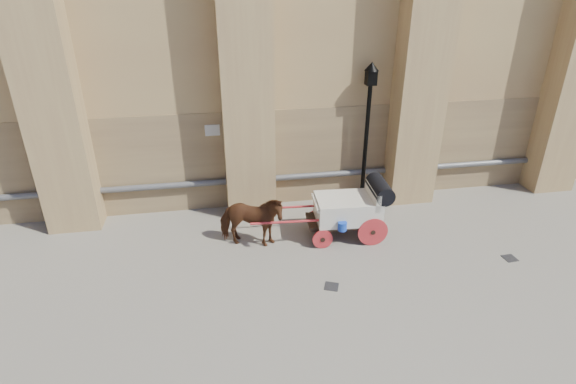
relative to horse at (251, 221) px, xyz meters
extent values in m
plane|color=#6C655B|center=(1.19, -1.64, -0.74)|extent=(90.00, 90.00, 0.00)
cube|color=#967C51|center=(3.19, 2.51, 0.76)|extent=(44.00, 0.35, 3.00)
cylinder|color=#59595B|center=(3.19, 2.24, 0.16)|extent=(42.00, 0.18, 0.18)
cube|color=beige|center=(-0.81, 2.33, 1.76)|extent=(0.42, 0.04, 0.32)
imported|color=brown|center=(0.00, 0.00, 0.00)|extent=(1.90, 1.25, 1.47)
cube|color=black|center=(2.53, 0.06, -0.25)|extent=(2.02, 1.02, 0.11)
cube|color=beige|center=(2.61, 0.06, 0.11)|extent=(1.76, 1.22, 0.62)
cube|color=beige|center=(3.28, 0.01, 0.47)|extent=(0.21, 1.12, 0.49)
cube|color=beige|center=(1.86, 0.10, 0.33)|extent=(0.38, 1.00, 0.09)
cylinder|color=black|center=(3.46, 0.00, 0.65)|extent=(0.57, 1.15, 0.50)
cylinder|color=red|center=(3.16, -0.53, -0.34)|extent=(0.80, 0.11, 0.80)
cylinder|color=red|center=(3.23, 0.57, -0.34)|extent=(0.80, 0.11, 0.80)
cylinder|color=red|center=(1.82, -0.45, -0.47)|extent=(0.54, 0.09, 0.54)
cylinder|color=red|center=(1.89, 0.66, -0.47)|extent=(0.54, 0.09, 0.54)
cylinder|color=red|center=(1.03, -0.24, 0.02)|extent=(2.14, 0.20, 0.06)
cylinder|color=red|center=(1.08, 0.56, 0.02)|extent=(2.14, 0.20, 0.06)
cylinder|color=blue|center=(2.31, -0.55, -0.07)|extent=(0.23, 0.23, 0.23)
cylinder|color=black|center=(3.69, 1.97, 1.09)|extent=(0.12, 0.12, 3.66)
cone|color=black|center=(3.69, 1.97, -0.55)|extent=(0.37, 0.37, 0.37)
cube|color=black|center=(3.69, 1.97, 3.17)|extent=(0.28, 0.28, 0.43)
cone|color=black|center=(3.69, 1.97, 3.48)|extent=(0.41, 0.41, 0.24)
cube|color=black|center=(1.64, -2.08, -0.73)|extent=(0.42, 0.42, 0.01)
cube|color=black|center=(6.41, -1.75, -0.73)|extent=(0.34, 0.34, 0.01)
camera|label=1|loc=(-0.80, -10.16, 5.79)|focal=28.00mm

